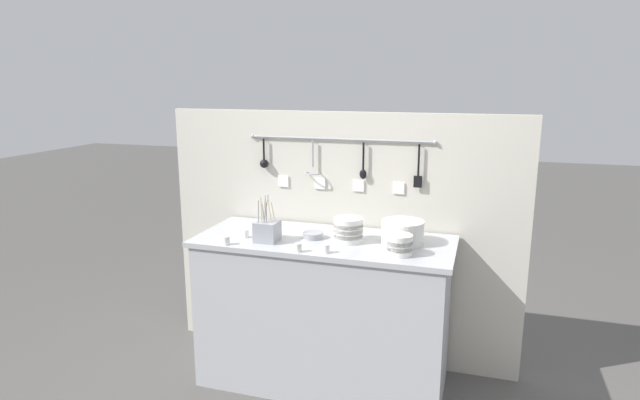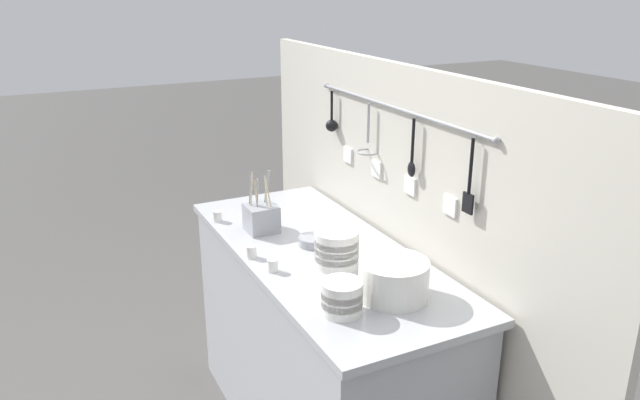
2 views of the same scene
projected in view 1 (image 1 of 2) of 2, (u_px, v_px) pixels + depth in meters
The scene contains 13 objects.
ground_plane at pixel (324, 379), 3.30m from camera, with size 20.00×20.00×0.00m, color #514F4C.
counter at pixel (324, 311), 3.20m from camera, with size 1.50×0.62×0.91m.
back_wall at pixel (340, 238), 3.45m from camera, with size 2.30×0.11×1.62m.
bowl_stack_short_front at pixel (400, 245), 2.81m from camera, with size 0.14×0.14×0.11m.
bowl_stack_back_corner at pixel (348, 230), 3.04m from camera, with size 0.17×0.17×0.14m.
plate_stack at pixel (403, 232), 3.00m from camera, with size 0.24×0.24×0.13m.
steel_mixing_bowl at pixel (313, 235), 3.11m from camera, with size 0.12×0.12×0.04m.
cutlery_caddy at pixel (267, 231), 3.05m from camera, with size 0.13×0.13×0.26m.
cup_by_caddy at pixel (245, 233), 3.13m from camera, with size 0.04×0.04×0.05m.
cup_back_left at pixel (226, 241), 2.99m from camera, with size 0.04×0.04×0.05m.
cup_mid_row at pixel (386, 230), 3.19m from camera, with size 0.04×0.04×0.05m.
cup_front_right at pixel (298, 248), 2.86m from camera, with size 0.04×0.04×0.05m.
cup_beside_plates at pixel (326, 249), 2.85m from camera, with size 0.04×0.04×0.05m.
Camera 1 is at (0.87, -2.85, 1.81)m, focal length 30.00 mm.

